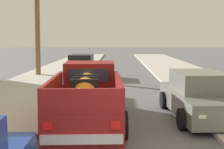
{
  "coord_description": "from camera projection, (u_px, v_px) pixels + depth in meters",
  "views": [
    {
      "loc": [
        -0.23,
        -4.17,
        2.65
      ],
      "look_at": [
        -0.46,
        7.3,
        1.2
      ],
      "focal_mm": 46.07,
      "sensor_mm": 36.0,
      "label": 1
    }
  ],
  "objects": [
    {
      "name": "car_left_near",
      "position": [
        82.0,
        66.0,
        20.08
      ],
      "size": [
        2.07,
        4.28,
        1.54
      ],
      "color": "black",
      "rests_on": "ground"
    },
    {
      "name": "sidewalk_right",
      "position": [
        205.0,
        84.0,
        16.27
      ],
      "size": [
        4.69,
        60.0,
        0.12
      ],
      "primitive_type": "cube",
      "color": "beige",
      "rests_on": "ground"
    },
    {
      "name": "curb_right",
      "position": [
        188.0,
        84.0,
        16.29
      ],
      "size": [
        0.16,
        60.0,
        0.1
      ],
      "primitive_type": "cube",
      "color": "silver",
      "rests_on": "ground"
    },
    {
      "name": "curb_left",
      "position": [
        56.0,
        84.0,
        16.44
      ],
      "size": [
        0.16,
        60.0,
        0.1
      ],
      "primitive_type": "cube",
      "color": "silver",
      "rests_on": "ground"
    },
    {
      "name": "pickup_truck",
      "position": [
        88.0,
        97.0,
        9.01
      ],
      "size": [
        2.41,
        5.3,
        1.8
      ],
      "color": "maroon",
      "rests_on": "ground"
    },
    {
      "name": "sidewalk_left",
      "position": [
        40.0,
        84.0,
        16.45
      ],
      "size": [
        4.69,
        60.0,
        0.12
      ],
      "primitive_type": "cube",
      "color": "beige",
      "rests_on": "ground"
    },
    {
      "name": "car_right_near",
      "position": [
        199.0,
        96.0,
        9.63
      ],
      "size": [
        2.18,
        4.33,
        1.54
      ],
      "color": "slate",
      "rests_on": "ground"
    }
  ]
}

